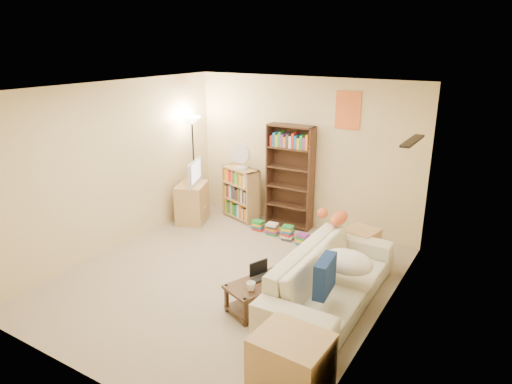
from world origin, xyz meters
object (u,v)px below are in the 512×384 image
(television, at_px, (191,172))
(desk_fan, at_px, (241,156))
(tabby_cat, at_px, (336,217))
(tall_bookshelf, at_px, (290,174))
(short_bookshelf, at_px, (241,193))
(side_table, at_px, (361,245))
(sofa, at_px, (331,279))
(mug, at_px, (251,286))
(tv_stand, at_px, (192,203))
(coffee_table, at_px, (260,293))
(laptop, at_px, (264,278))
(floor_lamp, at_px, (193,138))
(end_cabinet, at_px, (291,363))

(television, distance_m, desk_fan, 0.91)
(tabby_cat, distance_m, tall_bookshelf, 1.63)
(short_bookshelf, height_order, side_table, short_bookshelf)
(sofa, bearing_deg, tabby_cat, 18.61)
(tall_bookshelf, distance_m, side_table, 1.75)
(mug, relative_size, tv_stand, 0.22)
(coffee_table, xyz_separation_m, television, (-2.44, 1.78, 0.68))
(desk_fan, distance_m, side_table, 2.55)
(mug, bearing_deg, short_bookshelf, 125.22)
(tabby_cat, height_order, laptop, tabby_cat)
(sofa, distance_m, desk_fan, 3.09)
(tabby_cat, bearing_deg, coffee_table, -104.23)
(sofa, bearing_deg, side_table, 2.29)
(coffee_table, bearing_deg, side_table, 93.47)
(sofa, height_order, floor_lamp, floor_lamp)
(floor_lamp, bearing_deg, end_cabinet, -40.60)
(sofa, bearing_deg, end_cabinet, -171.60)
(sofa, distance_m, tabby_cat, 1.03)
(coffee_table, height_order, mug, mug)
(tv_stand, height_order, end_cabinet, tv_stand)
(tall_bookshelf, bearing_deg, laptop, -71.70)
(sofa, height_order, television, television)
(television, xyz_separation_m, short_bookshelf, (0.65, 0.55, -0.43))
(sofa, relative_size, floor_lamp, 1.28)
(tv_stand, relative_size, desk_fan, 1.53)
(sofa, height_order, mug, sofa)
(tall_bookshelf, distance_m, floor_lamp, 1.79)
(desk_fan, bearing_deg, side_table, -11.19)
(desk_fan, distance_m, end_cabinet, 4.29)
(short_bookshelf, bearing_deg, end_cabinet, -32.12)
(short_bookshelf, relative_size, side_table, 1.92)
(coffee_table, height_order, side_table, side_table)
(laptop, height_order, mug, mug)
(tv_stand, relative_size, side_table, 1.41)
(tv_stand, relative_size, tall_bookshelf, 0.39)
(laptop, xyz_separation_m, tall_bookshelf, (-0.89, 2.36, 0.56))
(coffee_table, xyz_separation_m, floor_lamp, (-2.52, 1.97, 1.23))
(floor_lamp, bearing_deg, tall_bookshelf, 16.47)
(tv_stand, xyz_separation_m, tall_bookshelf, (1.55, 0.67, 0.58))
(television, distance_m, short_bookshelf, 0.95)
(coffee_table, xyz_separation_m, laptop, (0.01, 0.10, 0.15))
(laptop, relative_size, mug, 2.07)
(laptop, distance_m, tall_bookshelf, 2.58)
(sofa, xyz_separation_m, side_table, (-0.07, 1.29, -0.09))
(television, bearing_deg, side_table, -111.40)
(short_bookshelf, distance_m, desk_fan, 0.70)
(television, relative_size, side_table, 1.46)
(tall_bookshelf, bearing_deg, desk_fan, -171.02)
(coffee_table, relative_size, desk_fan, 1.99)
(sofa, height_order, side_table, sofa)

